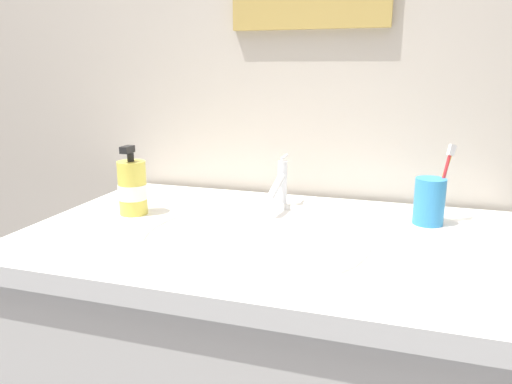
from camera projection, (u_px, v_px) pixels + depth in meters
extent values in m
cube|color=beige|center=(310.00, 89.00, 1.31)|extent=(2.25, 0.04, 2.40)
cube|color=white|center=(272.00, 241.00, 1.05)|extent=(1.05, 0.64, 0.04)
ellipsoid|color=white|center=(252.00, 262.00, 1.02)|extent=(0.42, 0.42, 0.11)
torus|color=white|center=(252.00, 238.00, 1.01)|extent=(0.49, 0.49, 0.02)
cylinder|color=#595B60|center=(252.00, 284.00, 1.04)|extent=(0.03, 0.03, 0.01)
cylinder|color=silver|center=(282.00, 184.00, 1.23)|extent=(0.02, 0.02, 0.12)
cylinder|color=silver|center=(276.00, 186.00, 1.17)|extent=(0.02, 0.12, 0.05)
cylinder|color=silver|center=(284.00, 157.00, 1.22)|extent=(0.01, 0.05, 0.01)
cylinder|color=#338CCC|center=(429.00, 201.00, 1.09)|extent=(0.07, 0.07, 0.10)
cylinder|color=red|center=(442.00, 186.00, 1.08)|extent=(0.04, 0.03, 0.16)
cube|color=white|center=(451.00, 150.00, 1.07)|extent=(0.02, 0.02, 0.03)
cylinder|color=yellow|center=(441.00, 185.00, 1.09)|extent=(0.04, 0.03, 0.16)
cube|color=white|center=(452.00, 150.00, 1.08)|extent=(0.02, 0.02, 0.03)
cylinder|color=#DBCC4C|center=(133.00, 188.00, 1.16)|extent=(0.07, 0.07, 0.13)
cylinder|color=black|center=(131.00, 157.00, 1.14)|extent=(0.02, 0.02, 0.02)
cube|color=black|center=(127.00, 149.00, 1.13)|extent=(0.02, 0.04, 0.02)
cylinder|color=white|center=(133.00, 192.00, 1.16)|extent=(0.07, 0.07, 0.04)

